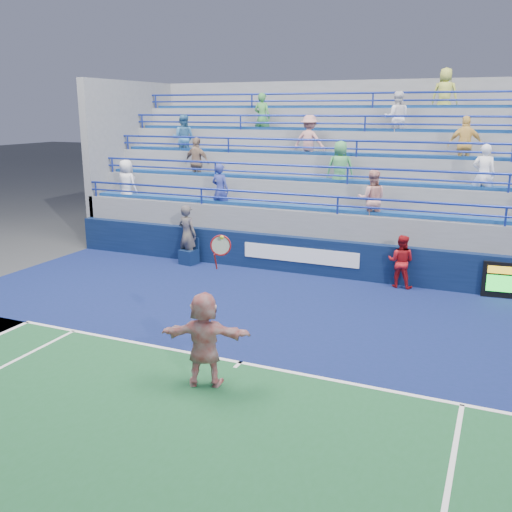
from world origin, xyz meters
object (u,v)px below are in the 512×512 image
at_px(tennis_player, 205,339).
at_px(line_judge, 187,234).
at_px(serve_speed_board, 511,281).
at_px(judge_chair, 189,256).
at_px(ball_girl, 401,261).

height_order(tennis_player, line_judge, tennis_player).
distance_m(serve_speed_board, judge_chair, 9.42).
relative_size(serve_speed_board, ball_girl, 0.95).
bearing_deg(serve_speed_board, line_judge, -178.27).
xyz_separation_m(serve_speed_board, tennis_player, (-4.99, -7.42, 0.39)).
height_order(judge_chair, line_judge, line_judge).
distance_m(tennis_player, ball_girl, 7.59).
relative_size(judge_chair, tennis_player, 0.31).
bearing_deg(tennis_player, line_judge, 122.27).
distance_m(serve_speed_board, line_judge, 9.51).
bearing_deg(serve_speed_board, judge_chair, -177.81).
distance_m(serve_speed_board, ball_girl, 2.83).
height_order(serve_speed_board, ball_girl, ball_girl).
bearing_deg(serve_speed_board, tennis_player, -123.91).
distance_m(serve_speed_board, tennis_player, 8.95).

